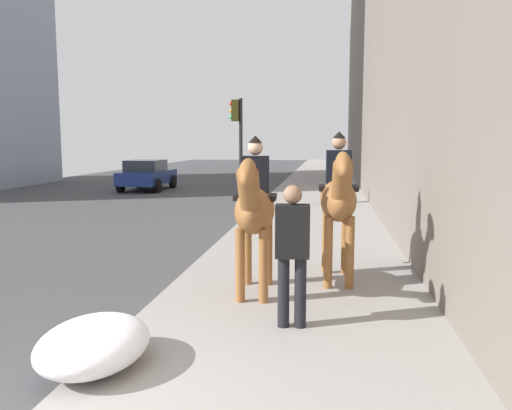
{
  "coord_description": "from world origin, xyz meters",
  "views": [
    {
      "loc": [
        -3.38,
        -2.39,
        2.33
      ],
      "look_at": [
        4.0,
        -1.36,
        1.4
      ],
      "focal_mm": 36.21,
      "sensor_mm": 36.0,
      "label": 1
    }
  ],
  "objects_px": {
    "mounted_horse_near": "(254,208)",
    "car_near_lane": "(147,175)",
    "mounted_horse_far": "(338,198)",
    "pedestrian_greeting": "(292,246)",
    "traffic_light_near_curb": "(238,136)"
  },
  "relations": [
    {
      "from": "mounted_horse_far",
      "to": "mounted_horse_near",
      "type": "bearing_deg",
      "value": -57.23
    },
    {
      "from": "mounted_horse_near",
      "to": "pedestrian_greeting",
      "type": "xyz_separation_m",
      "value": [
        -1.25,
        -0.63,
        -0.29
      ]
    },
    {
      "from": "mounted_horse_near",
      "to": "car_near_lane",
      "type": "bearing_deg",
      "value": -157.89
    },
    {
      "from": "car_near_lane",
      "to": "pedestrian_greeting",
      "type": "bearing_deg",
      "value": -155.53
    },
    {
      "from": "mounted_horse_near",
      "to": "car_near_lane",
      "type": "xyz_separation_m",
      "value": [
        16.33,
        7.47,
        -0.64
      ]
    },
    {
      "from": "car_near_lane",
      "to": "traffic_light_near_curb",
      "type": "height_order",
      "value": "traffic_light_near_curb"
    },
    {
      "from": "pedestrian_greeting",
      "to": "traffic_light_near_curb",
      "type": "height_order",
      "value": "traffic_light_near_curb"
    },
    {
      "from": "pedestrian_greeting",
      "to": "traffic_light_near_curb",
      "type": "xyz_separation_m",
      "value": [
        11.14,
        2.58,
        1.41
      ]
    },
    {
      "from": "pedestrian_greeting",
      "to": "mounted_horse_far",
      "type": "bearing_deg",
      "value": -18.93
    },
    {
      "from": "car_near_lane",
      "to": "traffic_light_near_curb",
      "type": "xyz_separation_m",
      "value": [
        -6.44,
        -5.52,
        1.76
      ]
    },
    {
      "from": "mounted_horse_far",
      "to": "car_near_lane",
      "type": "bearing_deg",
      "value": -153.19
    },
    {
      "from": "pedestrian_greeting",
      "to": "car_near_lane",
      "type": "xyz_separation_m",
      "value": [
        17.58,
        8.09,
        -0.35
      ]
    },
    {
      "from": "car_near_lane",
      "to": "traffic_light_near_curb",
      "type": "bearing_deg",
      "value": -139.69
    },
    {
      "from": "mounted_horse_far",
      "to": "pedestrian_greeting",
      "type": "bearing_deg",
      "value": -17.64
    },
    {
      "from": "mounted_horse_near",
      "to": "pedestrian_greeting",
      "type": "distance_m",
      "value": 1.43
    }
  ]
}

